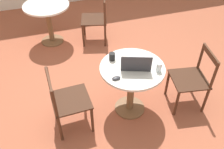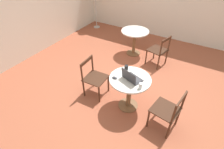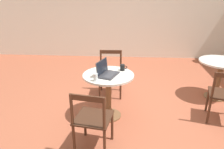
# 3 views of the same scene
# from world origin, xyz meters

# --- Properties ---
(ground_plane) EXTENTS (16.00, 16.00, 0.00)m
(ground_plane) POSITION_xyz_m (0.00, 0.00, 0.00)
(ground_plane) COLOR #9E5138
(wall_back) EXTENTS (9.40, 0.06, 2.70)m
(wall_back) POSITION_xyz_m (0.00, 3.23, 1.35)
(wall_back) COLOR silver
(wall_back) RESTS_ON ground_plane
(cafe_table_near) EXTENTS (0.80, 0.80, 0.74)m
(cafe_table_near) POSITION_xyz_m (-0.41, -0.19, 0.57)
(cafe_table_near) COLOR brown
(cafe_table_near) RESTS_ON ground_plane
(cafe_table_mid) EXTENTS (0.80, 0.80, 0.74)m
(cafe_table_mid) POSITION_xyz_m (1.61, 0.62, 0.57)
(cafe_table_mid) COLOR brown
(cafe_table_mid) RESTS_ON ground_plane
(chair_near_back) EXTENTS (0.46, 0.46, 0.86)m
(chair_near_back) POSITION_xyz_m (-0.44, 0.64, 0.44)
(chair_near_back) COLOR #472819
(chair_near_back) RESTS_ON ground_plane
(chair_near_front) EXTENTS (0.51, 0.51, 0.86)m
(chair_near_front) POSITION_xyz_m (-0.54, -1.00, 0.44)
(chair_near_front) COLOR #472819
(chair_near_front) RESTS_ON ground_plane
(laptop) EXTENTS (0.35, 0.42, 0.23)m
(laptop) POSITION_xyz_m (-0.43, -0.22, 0.79)
(laptop) COLOR #2D2D33
(laptop) RESTS_ON cafe_table_near
(mouse) EXTENTS (0.06, 0.10, 0.03)m
(mouse) POSITION_xyz_m (-0.56, 0.06, 0.76)
(mouse) COLOR #2D2D33
(mouse) RESTS_ON cafe_table_near
(mug) EXTENTS (0.12, 0.08, 0.10)m
(mug) POSITION_xyz_m (-0.19, 0.00, 0.79)
(mug) COLOR black
(mug) RESTS_ON cafe_table_near
(drinking_glass) EXTENTS (0.06, 0.06, 0.11)m
(drinking_glass) POSITION_xyz_m (-0.57, -0.46, 0.80)
(drinking_glass) COLOR silver
(drinking_glass) RESTS_ON cafe_table_near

